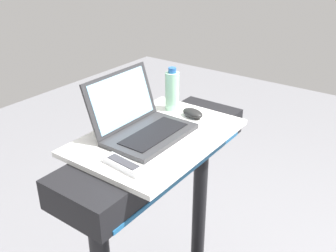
# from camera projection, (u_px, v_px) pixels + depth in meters

# --- Properties ---
(desk_board) EXTENTS (0.64, 0.44, 0.02)m
(desk_board) POSITION_uv_depth(u_px,v_px,m) (157.00, 137.00, 1.46)
(desk_board) COLOR white
(desk_board) RESTS_ON treadmill_base
(laptop) EXTENTS (0.34, 0.28, 0.22)m
(laptop) POSITION_uv_depth(u_px,v_px,m) (141.00, 123.00, 1.44)
(laptop) COLOR #2D2D30
(laptop) RESTS_ON desk_board
(computer_mouse) EXTENTS (0.08, 0.11, 0.03)m
(computer_mouse) POSITION_uv_depth(u_px,v_px,m) (193.00, 113.00, 1.59)
(computer_mouse) COLOR black
(computer_mouse) RESTS_ON desk_board
(water_bottle) EXTENTS (0.06, 0.06, 0.19)m
(water_bottle) POSITION_uv_depth(u_px,v_px,m) (172.00, 91.00, 1.63)
(water_bottle) COLOR #9EDBB2
(water_bottle) RESTS_ON desk_board
(tv_remote) EXTENTS (0.06, 0.16, 0.02)m
(tv_remote) POSITION_uv_depth(u_px,v_px,m) (123.00, 165.00, 1.24)
(tv_remote) COLOR silver
(tv_remote) RESTS_ON desk_board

